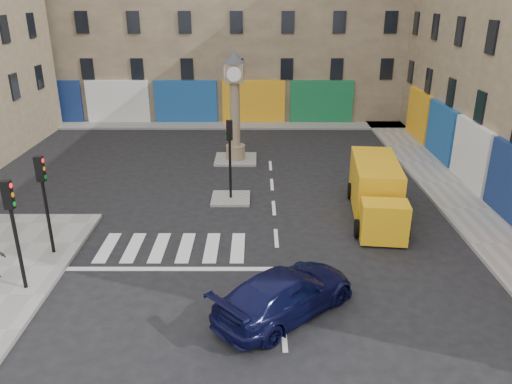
{
  "coord_description": "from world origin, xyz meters",
  "views": [
    {
      "loc": [
        -0.78,
        -13.73,
        9.04
      ],
      "look_at": [
        -0.8,
        3.96,
        2.0
      ],
      "focal_mm": 35.0,
      "sensor_mm": 36.0,
      "label": 1
    }
  ],
  "objects_px": {
    "clock_pillar": "(235,100)",
    "yellow_van": "(376,190)",
    "traffic_light_left_far": "(43,190)",
    "traffic_light_island": "(230,147)",
    "navy_sedan": "(286,293)",
    "traffic_light_left_near": "(12,218)"
  },
  "relations": [
    {
      "from": "clock_pillar",
      "to": "yellow_van",
      "type": "bearing_deg",
      "value": -49.87
    },
    {
      "from": "traffic_light_left_far",
      "to": "traffic_light_island",
      "type": "distance_m",
      "value": 8.3
    },
    {
      "from": "navy_sedan",
      "to": "yellow_van",
      "type": "bearing_deg",
      "value": -73.12
    },
    {
      "from": "traffic_light_island",
      "to": "yellow_van",
      "type": "relative_size",
      "value": 0.59
    },
    {
      "from": "traffic_light_left_far",
      "to": "traffic_light_island",
      "type": "bearing_deg",
      "value": 40.6
    },
    {
      "from": "traffic_light_island",
      "to": "navy_sedan",
      "type": "distance_m",
      "value": 9.42
    },
    {
      "from": "clock_pillar",
      "to": "traffic_light_island",
      "type": "bearing_deg",
      "value": -90.0
    },
    {
      "from": "traffic_light_left_near",
      "to": "traffic_light_island",
      "type": "bearing_deg",
      "value": 51.07
    },
    {
      "from": "traffic_light_left_near",
      "to": "yellow_van",
      "type": "bearing_deg",
      "value": 25.95
    },
    {
      "from": "clock_pillar",
      "to": "yellow_van",
      "type": "distance_m",
      "value": 10.24
    },
    {
      "from": "navy_sedan",
      "to": "clock_pillar",
      "type": "bearing_deg",
      "value": -34.8
    },
    {
      "from": "traffic_light_left_far",
      "to": "yellow_van",
      "type": "height_order",
      "value": "traffic_light_left_far"
    },
    {
      "from": "traffic_light_left_far",
      "to": "yellow_van",
      "type": "relative_size",
      "value": 0.59
    },
    {
      "from": "traffic_light_island",
      "to": "clock_pillar",
      "type": "distance_m",
      "value": 6.07
    },
    {
      "from": "traffic_light_island",
      "to": "yellow_van",
      "type": "bearing_deg",
      "value": -14.12
    },
    {
      "from": "navy_sedan",
      "to": "traffic_light_left_far",
      "type": "bearing_deg",
      "value": 24.11
    },
    {
      "from": "clock_pillar",
      "to": "navy_sedan",
      "type": "height_order",
      "value": "clock_pillar"
    },
    {
      "from": "traffic_light_island",
      "to": "clock_pillar",
      "type": "relative_size",
      "value": 0.61
    },
    {
      "from": "traffic_light_left_near",
      "to": "traffic_light_left_far",
      "type": "height_order",
      "value": "same"
    },
    {
      "from": "traffic_light_left_near",
      "to": "navy_sedan",
      "type": "height_order",
      "value": "traffic_light_left_near"
    },
    {
      "from": "traffic_light_left_near",
      "to": "navy_sedan",
      "type": "bearing_deg",
      "value": -8.05
    },
    {
      "from": "traffic_light_island",
      "to": "navy_sedan",
      "type": "height_order",
      "value": "traffic_light_island"
    }
  ]
}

